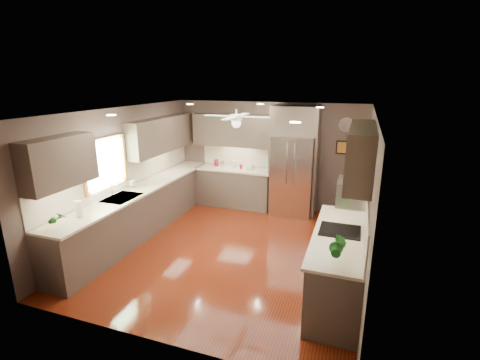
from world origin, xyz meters
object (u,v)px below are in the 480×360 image
Objects in this scene: canister_b at (223,164)px; microwave at (352,192)px; canister_c at (234,164)px; stool at (341,217)px; canister_a at (216,163)px; bowl at (250,169)px; canister_d at (241,166)px; potted_plant_right at (338,247)px; soap_bottle at (134,182)px; refrigerator at (294,163)px; paper_towel at (79,208)px; potted_plant_left at (56,218)px.

canister_b is 4.18m from microwave.
canister_c is 0.34× the size of stool.
canister_a is 0.79× the size of bowl.
stool is (2.40, -0.56, -0.76)m from canister_d.
microwave is 1.03× the size of stool.
canister_a is 0.47× the size of potted_plant_right.
soap_bottle is at bearing -111.56° from canister_a.
potted_plant_right is 3.94m from refrigerator.
bowl is at bearing 66.46° from paper_towel.
bowl is 1.06m from refrigerator.
soap_bottle reaches higher than canister_c.
canister_c is 4.65m from potted_plant_right.
potted_plant_right is 1.37× the size of paper_towel.
canister_c is at bearing -4.61° from canister_a.
canister_d is 4.34m from potted_plant_left.
canister_d is (0.18, -0.03, -0.03)m from canister_c.
soap_bottle is 4.28m from stool.
microwave is 4.10m from paper_towel.
canister_b is at bearing 177.39° from refrigerator.
soap_bottle reaches higher than bowl.
canister_c reaches higher than canister_a.
canister_a is at bearing 168.42° from stool.
canister_b is at bearing 175.49° from bowl.
potted_plant_right reaches higher than paper_towel.
bowl is at bearing 50.06° from soap_bottle.
canister_d is 0.04× the size of refrigerator.
canister_b is 0.29× the size of stool.
stool is at bearing 91.72° from potted_plant_right.
canister_a is at bearing 68.44° from soap_bottle.
potted_plant_left is at bearing -108.39° from canister_d.
stool is (2.17, -0.55, -0.73)m from bowl.
soap_bottle is at bearing -158.65° from stool.
potted_plant_right is at bearing -52.11° from canister_b.
canister_c is at bearing 135.08° from microwave.
canister_b is 1.76m from refrigerator.
canister_b is 4.26m from potted_plant_left.
soap_bottle is at bearing -129.94° from bowl.
potted_plant_left is at bearing -85.86° from soap_bottle.
canister_c is 0.18m from canister_d.
potted_plant_right is (4.01, -1.68, 0.08)m from soap_bottle.
paper_towel reaches higher than canister_b.
refrigerator reaches higher than canister_d.
canister_b reaches higher than canister_d.
canister_a is at bearing 139.25° from microwave.
canister_d is 1.28m from refrigerator.
canister_c is 3.94m from microwave.
microwave is 2.04× the size of paper_towel.
paper_towel reaches higher than bowl.
canister_a is 0.67m from canister_d.
refrigerator is at bearing -2.34° from canister_c.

